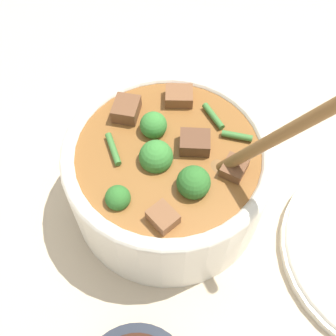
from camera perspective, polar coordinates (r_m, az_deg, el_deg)
name	(u,v)px	position (r m, az deg, el deg)	size (l,w,h in m)	color
ground_plane	(168,198)	(0.53, 0.00, -4.10)	(4.00, 4.00, 0.00)	#C6B293
stew_bowl	(168,172)	(0.48, 0.05, -0.51)	(0.28, 0.23, 0.30)	white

